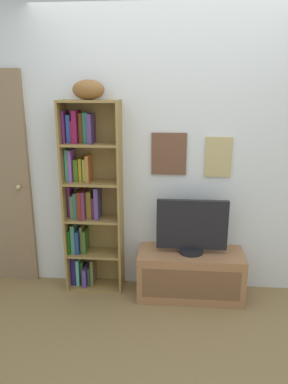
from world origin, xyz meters
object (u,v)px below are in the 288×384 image
object	(u,v)px
football	(88,90)
television	(192,228)
bookshelf	(88,200)
tv_stand	(190,274)

from	to	relation	value
football	television	distance (m)	1.46
bookshelf	football	world-z (taller)	football
bookshelf	football	distance (m)	0.96
bookshelf	television	bearing A→B (deg)	-6.25
tv_stand	bookshelf	bearing A→B (deg)	173.68
football	bookshelf	bearing A→B (deg)	153.19
football	television	size ratio (longest dim) A/B	0.43
football	television	bearing A→B (deg)	-4.83
tv_stand	television	distance (m)	0.45
bookshelf	tv_stand	world-z (taller)	bookshelf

